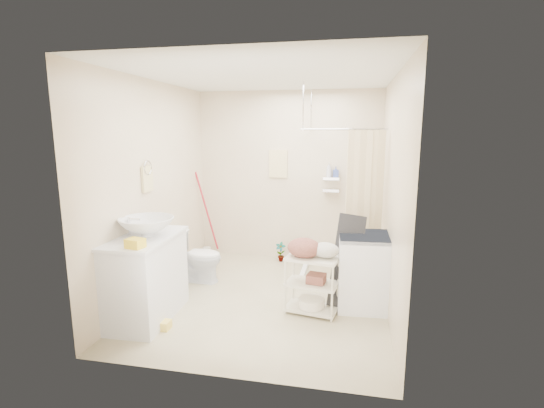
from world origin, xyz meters
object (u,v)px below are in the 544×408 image
Objects in this scene: washing_machine at (364,271)px; laundry_rack at (312,279)px; vanity at (146,277)px; toilet at (197,256)px.

washing_machine reaches higher than laundry_rack.
laundry_rack is at bearing -156.29° from washing_machine.
laundry_rack is (1.73, 0.47, -0.07)m from vanity.
vanity is at bearing 175.57° from toilet.
toilet is (0.12, 1.12, -0.11)m from vanity.
laundry_rack reaches higher than toilet.
vanity is at bearing -164.94° from washing_machine.
vanity is 1.22× the size of washing_machine.
laundry_rack is at bearing 13.67° from vanity.
vanity is 1.34× the size of laundry_rack.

